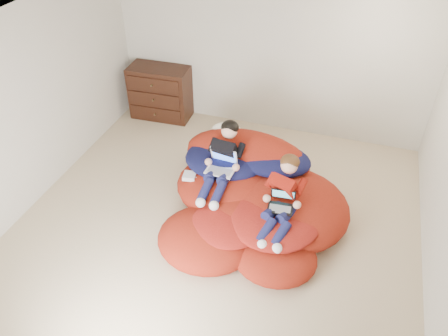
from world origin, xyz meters
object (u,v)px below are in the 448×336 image
beanbag_pile (252,196)px  younger_boy (283,194)px  dresser (160,93)px  older_boy (223,158)px  laptop_white (222,164)px  laptop_black (282,202)px

beanbag_pile → younger_boy: bearing=-30.1°
dresser → beanbag_pile: bearing=-41.1°
older_boy → younger_boy: older_boy is taller
laptop_white → laptop_black: laptop_white is taller
beanbag_pile → laptop_white: laptop_white is taller
laptop_black → younger_boy: bearing=90.0°
older_boy → laptop_black: (0.88, -0.45, -0.13)m
younger_boy → laptop_black: size_ratio=3.34×
older_boy → laptop_white: older_boy is taller
beanbag_pile → older_boy: older_boy is taller
older_boy → laptop_white: size_ratio=2.89×
younger_boy → laptop_black: bearing=-90.0°
older_boy → laptop_white: bearing=-90.0°
laptop_black → laptop_white: bearing=155.8°
laptop_black → older_boy: bearing=152.6°
dresser → younger_boy: younger_boy is taller
beanbag_pile → older_boy: size_ratio=2.24×
dresser → younger_boy: size_ratio=0.99×
younger_boy → laptop_white: 0.94m
dresser → laptop_black: size_ratio=3.30×
dresser → laptop_white: 2.50m
laptop_white → younger_boy: bearing=-20.6°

